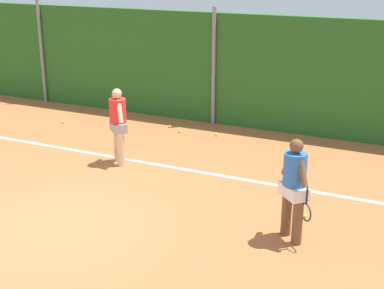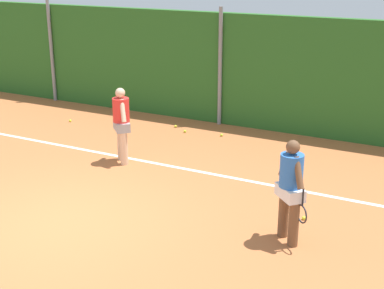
{
  "view_description": "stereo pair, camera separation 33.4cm",
  "coord_description": "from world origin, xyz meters",
  "px_view_note": "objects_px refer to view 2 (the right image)",
  "views": [
    {
      "loc": [
        5.29,
        -6.36,
        4.13
      ],
      "look_at": [
        1.41,
        1.95,
        0.97
      ],
      "focal_mm": 51.47,
      "sensor_mm": 36.0,
      "label": 1
    },
    {
      "loc": [
        5.59,
        -6.22,
        4.13
      ],
      "look_at": [
        1.41,
        1.95,
        0.97
      ],
      "focal_mm": 51.47,
      "sensor_mm": 36.0,
      "label": 2
    }
  ],
  "objects_px": {
    "player_midcourt": "(121,121)",
    "tennis_ball_4": "(70,121)",
    "tennis_ball_0": "(185,131)",
    "tennis_ball_5": "(304,218)",
    "tennis_ball_7": "(222,135)",
    "player_foreground_near": "(291,186)",
    "tennis_ball_6": "(176,126)"
  },
  "relations": [
    {
      "from": "tennis_ball_6",
      "to": "player_foreground_near",
      "type": "bearing_deg",
      "value": -45.06
    },
    {
      "from": "tennis_ball_0",
      "to": "tennis_ball_5",
      "type": "xyz_separation_m",
      "value": [
        3.95,
        -3.28,
        0.0
      ]
    },
    {
      "from": "player_foreground_near",
      "to": "tennis_ball_5",
      "type": "distance_m",
      "value": 1.18
    },
    {
      "from": "player_midcourt",
      "to": "tennis_ball_0",
      "type": "relative_size",
      "value": 24.15
    },
    {
      "from": "tennis_ball_0",
      "to": "tennis_ball_5",
      "type": "relative_size",
      "value": 1.0
    },
    {
      "from": "player_foreground_near",
      "to": "player_midcourt",
      "type": "xyz_separation_m",
      "value": [
        -4.15,
        1.7,
        -0.01
      ]
    },
    {
      "from": "player_foreground_near",
      "to": "tennis_ball_0",
      "type": "xyz_separation_m",
      "value": [
        -3.93,
        4.08,
        -0.87
      ]
    },
    {
      "from": "player_midcourt",
      "to": "tennis_ball_7",
      "type": "xyz_separation_m",
      "value": [
        1.14,
        2.53,
        -0.86
      ]
    },
    {
      "from": "tennis_ball_0",
      "to": "tennis_ball_7",
      "type": "bearing_deg",
      "value": 8.75
    },
    {
      "from": "tennis_ball_0",
      "to": "tennis_ball_7",
      "type": "height_order",
      "value": "same"
    },
    {
      "from": "tennis_ball_6",
      "to": "tennis_ball_5",
      "type": "bearing_deg",
      "value": -39.12
    },
    {
      "from": "tennis_ball_5",
      "to": "tennis_ball_0",
      "type": "bearing_deg",
      "value": 140.3
    },
    {
      "from": "tennis_ball_5",
      "to": "tennis_ball_6",
      "type": "xyz_separation_m",
      "value": [
        -4.36,
        3.55,
        0.0
      ]
    },
    {
      "from": "tennis_ball_0",
      "to": "tennis_ball_4",
      "type": "relative_size",
      "value": 1.0
    },
    {
      "from": "tennis_ball_6",
      "to": "tennis_ball_7",
      "type": "bearing_deg",
      "value": -5.37
    },
    {
      "from": "player_midcourt",
      "to": "tennis_ball_5",
      "type": "bearing_deg",
      "value": -147.94
    },
    {
      "from": "tennis_ball_7",
      "to": "tennis_ball_6",
      "type": "bearing_deg",
      "value": 174.63
    },
    {
      "from": "player_foreground_near",
      "to": "tennis_ball_5",
      "type": "relative_size",
      "value": 24.5
    },
    {
      "from": "player_foreground_near",
      "to": "tennis_ball_0",
      "type": "relative_size",
      "value": 24.5
    },
    {
      "from": "tennis_ball_7",
      "to": "tennis_ball_4",
      "type": "bearing_deg",
      "value": -170.14
    },
    {
      "from": "tennis_ball_4",
      "to": "tennis_ball_7",
      "type": "xyz_separation_m",
      "value": [
        4.03,
        0.7,
        0.0
      ]
    },
    {
      "from": "tennis_ball_5",
      "to": "tennis_ball_6",
      "type": "distance_m",
      "value": 5.62
    },
    {
      "from": "player_midcourt",
      "to": "tennis_ball_4",
      "type": "distance_m",
      "value": 3.52
    },
    {
      "from": "player_midcourt",
      "to": "tennis_ball_6",
      "type": "xyz_separation_m",
      "value": [
        -0.19,
        2.65,
        -0.86
      ]
    },
    {
      "from": "tennis_ball_5",
      "to": "tennis_ball_6",
      "type": "height_order",
      "value": "same"
    },
    {
      "from": "tennis_ball_6",
      "to": "tennis_ball_7",
      "type": "relative_size",
      "value": 1.0
    },
    {
      "from": "tennis_ball_4",
      "to": "tennis_ball_5",
      "type": "height_order",
      "value": "same"
    },
    {
      "from": "tennis_ball_0",
      "to": "tennis_ball_4",
      "type": "xyz_separation_m",
      "value": [
        -3.11,
        -0.56,
        0.0
      ]
    },
    {
      "from": "player_midcourt",
      "to": "tennis_ball_7",
      "type": "height_order",
      "value": "player_midcourt"
    },
    {
      "from": "tennis_ball_0",
      "to": "tennis_ball_5",
      "type": "bearing_deg",
      "value": -39.7
    },
    {
      "from": "tennis_ball_4",
      "to": "tennis_ball_6",
      "type": "xyz_separation_m",
      "value": [
        2.7,
        0.83,
        0.0
      ]
    },
    {
      "from": "tennis_ball_0",
      "to": "tennis_ball_6",
      "type": "distance_m",
      "value": 0.49
    }
  ]
}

